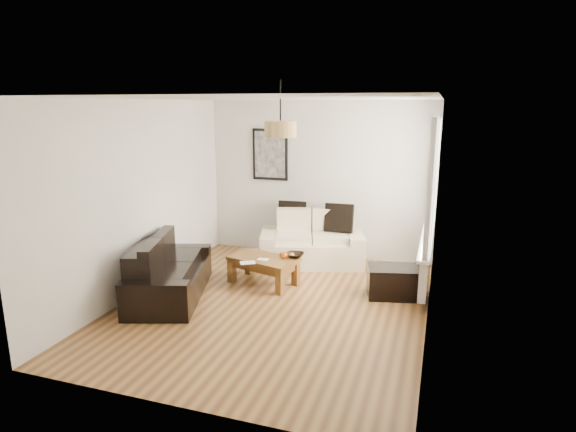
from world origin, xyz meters
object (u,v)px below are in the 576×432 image
(coffee_table, at_px, (264,271))
(ottoman, at_px, (395,282))
(loveseat_cream, at_px, (312,239))
(sofa_leather, at_px, (170,270))

(coffee_table, distance_m, ottoman, 1.85)
(coffee_table, bearing_deg, ottoman, 3.73)
(loveseat_cream, xyz_separation_m, coffee_table, (-0.41, -1.11, -0.21))
(coffee_table, xyz_separation_m, ottoman, (1.84, 0.12, 0.01))
(sofa_leather, xyz_separation_m, coffee_table, (1.04, 0.80, -0.17))
(sofa_leather, distance_m, ottoman, 3.03)
(sofa_leather, xyz_separation_m, ottoman, (2.88, 0.92, -0.16))
(sofa_leather, bearing_deg, loveseat_cream, -55.04)
(loveseat_cream, xyz_separation_m, ottoman, (1.43, -0.99, -0.20))
(loveseat_cream, height_order, ottoman, loveseat_cream)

